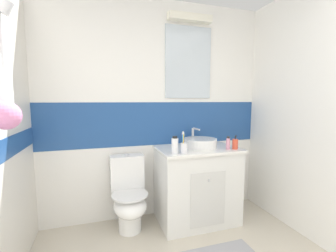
% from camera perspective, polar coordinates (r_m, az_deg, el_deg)
% --- Properties ---
extents(wall_back_tiled, '(3.20, 0.20, 2.50)m').
position_cam_1_polar(wall_back_tiled, '(2.69, -2.90, 4.16)').
color(wall_back_tiled, white).
rests_on(wall_back_tiled, ground_plane).
extents(vanity_cabinet, '(0.88, 0.60, 0.85)m').
position_cam_1_polar(vanity_cabinet, '(2.67, 7.17, -14.35)').
color(vanity_cabinet, silver).
rests_on(vanity_cabinet, ground_plane).
extents(sink_basin, '(0.36, 0.41, 0.20)m').
position_cam_1_polar(sink_basin, '(2.56, 8.14, -4.13)').
color(sink_basin, white).
rests_on(sink_basin, vanity_cabinet).
extents(toilet, '(0.37, 0.50, 0.79)m').
position_cam_1_polar(toilet, '(2.54, -9.82, -17.01)').
color(toilet, white).
rests_on(toilet, ground_plane).
extents(toothbrush_cup, '(0.07, 0.07, 0.22)m').
position_cam_1_polar(toothbrush_cup, '(2.25, 4.03, -5.32)').
color(toothbrush_cup, white).
rests_on(toothbrush_cup, vanity_cabinet).
extents(soap_dispenser, '(0.06, 0.06, 0.15)m').
position_cam_1_polar(soap_dispenser, '(2.54, 16.59, -4.37)').
color(soap_dispenser, '#D84C33').
rests_on(soap_dispenser, vanity_cabinet).
extents(mouthwash_bottle, '(0.07, 0.07, 0.17)m').
position_cam_1_polar(mouthwash_bottle, '(2.23, 1.74, -4.90)').
color(mouthwash_bottle, white).
rests_on(mouthwash_bottle, vanity_cabinet).
extents(deodorant_spray_can, '(0.04, 0.04, 0.14)m').
position_cam_1_polar(deodorant_spray_can, '(2.50, 14.94, -4.25)').
color(deodorant_spray_can, pink).
rests_on(deodorant_spray_can, vanity_cabinet).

